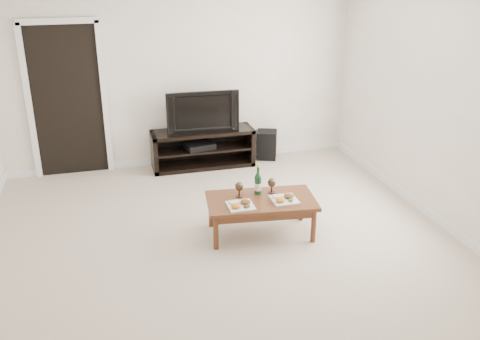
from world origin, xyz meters
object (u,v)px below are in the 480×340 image
Objects in this scene: subwoofer at (267,145)px; television at (202,110)px; media_console at (203,148)px; coffee_table at (261,217)px.

television is at bearing -153.87° from subwoofer.
television reaches higher than subwoofer.
media_console is at bearing -153.87° from subwoofer.
television is 2.39× the size of subwoofer.
television is 1.18m from subwoofer.
media_console is 0.57m from television.
coffee_table is (-0.79, -2.24, -0.00)m from subwoofer.
media_console is 1.25× the size of coffee_table.
television reaches higher than coffee_table.
coffee_table is at bearing -87.87° from subwoofer.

